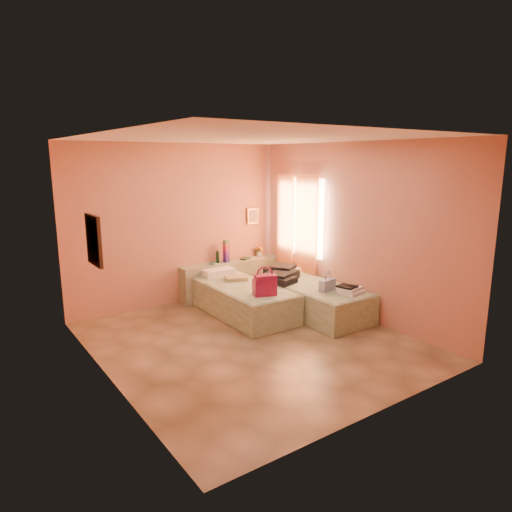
{
  "coord_description": "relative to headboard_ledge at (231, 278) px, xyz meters",
  "views": [
    {
      "loc": [
        -3.43,
        -4.99,
        2.54
      ],
      "look_at": [
        0.67,
        0.85,
        1.01
      ],
      "focal_mm": 32.0,
      "sensor_mm": 36.0,
      "label": 1
    }
  ],
  "objects": [
    {
      "name": "ground",
      "position": [
        -0.98,
        -2.1,
        -0.33
      ],
      "size": [
        4.5,
        4.5,
        0.0
      ],
      "primitive_type": "plane",
      "color": "tan",
      "rests_on": "ground"
    },
    {
      "name": "room_walls",
      "position": [
        -0.77,
        -1.53,
        1.46
      ],
      "size": [
        4.02,
        4.51,
        2.81
      ],
      "color": "tan",
      "rests_on": "ground"
    },
    {
      "name": "headboard_ledge",
      "position": [
        0.0,
        0.0,
        0.0
      ],
      "size": [
        2.05,
        0.3,
        0.65
      ],
      "primitive_type": "cube",
      "color": "#A1AD8D",
      "rests_on": "ground"
    },
    {
      "name": "bed_left",
      "position": [
        -0.44,
        -1.05,
        -0.08
      ],
      "size": [
        0.93,
        2.01,
        0.5
      ],
      "primitive_type": "cube",
      "rotation": [
        0.0,
        0.0,
        -0.01
      ],
      "color": "beige",
      "rests_on": "ground"
    },
    {
      "name": "bed_right",
      "position": [
        0.52,
        -1.7,
        -0.08
      ],
      "size": [
        0.93,
        2.01,
        0.5
      ],
      "primitive_type": "cube",
      "rotation": [
        0.0,
        0.0,
        -0.01
      ],
      "color": "beige",
      "rests_on": "ground"
    },
    {
      "name": "water_bottle",
      "position": [
        -0.27,
        0.05,
        0.43
      ],
      "size": [
        0.08,
        0.08,
        0.22
      ],
      "primitive_type": "cylinder",
      "rotation": [
        0.0,
        0.0,
        -0.36
      ],
      "color": "#153A24",
      "rests_on": "headboard_ledge"
    },
    {
      "name": "rainbow_box",
      "position": [
        -0.11,
        -0.01,
        0.53
      ],
      "size": [
        0.1,
        0.1,
        0.41
      ],
      "primitive_type": "cube",
      "rotation": [
        0.0,
        0.0,
        0.16
      ],
      "color": "maroon",
      "rests_on": "headboard_ledge"
    },
    {
      "name": "small_dish",
      "position": [
        -0.41,
        -0.03,
        0.34
      ],
      "size": [
        0.17,
        0.17,
        0.03
      ],
      "primitive_type": "cylinder",
      "rotation": [
        0.0,
        0.0,
        -0.37
      ],
      "color": "#478268",
      "rests_on": "headboard_ledge"
    },
    {
      "name": "green_book",
      "position": [
        0.31,
        -0.01,
        0.34
      ],
      "size": [
        0.23,
        0.2,
        0.03
      ],
      "primitive_type": "cube",
      "rotation": [
        0.0,
        0.0,
        0.43
      ],
      "color": "#294D2E",
      "rests_on": "headboard_ledge"
    },
    {
      "name": "flower_vase",
      "position": [
        0.69,
        0.07,
        0.45
      ],
      "size": [
        0.23,
        0.23,
        0.24
      ],
      "primitive_type": "cube",
      "rotation": [
        0.0,
        0.0,
        0.32
      ],
      "color": "silver",
      "rests_on": "headboard_ledge"
    },
    {
      "name": "magenta_handbag",
      "position": [
        -0.47,
        -1.71,
        0.33
      ],
      "size": [
        0.38,
        0.29,
        0.32
      ],
      "primitive_type": "cube",
      "rotation": [
        0.0,
        0.0,
        -0.32
      ],
      "color": "maroon",
      "rests_on": "bed_left"
    },
    {
      "name": "khaki_garment",
      "position": [
        -0.35,
        -0.71,
        0.21
      ],
      "size": [
        0.44,
        0.39,
        0.06
      ],
      "primitive_type": "cube",
      "rotation": [
        0.0,
        0.0,
        -0.33
      ],
      "color": "tan",
      "rests_on": "bed_left"
    },
    {
      "name": "clothes_pile",
      "position": [
        0.35,
        -1.15,
        0.27
      ],
      "size": [
        0.82,
        0.82,
        0.19
      ],
      "primitive_type": "cube",
      "rotation": [
        0.0,
        0.0,
        0.41
      ],
      "color": "black",
      "rests_on": "bed_right"
    },
    {
      "name": "blue_handbag",
      "position": [
        0.47,
        -2.09,
        0.27
      ],
      "size": [
        0.3,
        0.17,
        0.18
      ],
      "primitive_type": "cube",
      "rotation": [
        0.0,
        0.0,
        0.16
      ],
      "color": "#465BA8",
      "rests_on": "bed_right"
    },
    {
      "name": "towel_stack",
      "position": [
        0.67,
        -2.41,
        0.23
      ],
      "size": [
        0.4,
        0.35,
        0.1
      ],
      "primitive_type": "cube",
      "rotation": [
        0.0,
        0.0,
        0.17
      ],
      "color": "white",
      "rests_on": "bed_right"
    },
    {
      "name": "sandal_pair",
      "position": [
        0.61,
        -2.38,
        0.29
      ],
      "size": [
        0.26,
        0.31,
        0.03
      ],
      "primitive_type": "cube",
      "rotation": [
        0.0,
        0.0,
        0.23
      ],
      "color": "black",
      "rests_on": "towel_stack"
    }
  ]
}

